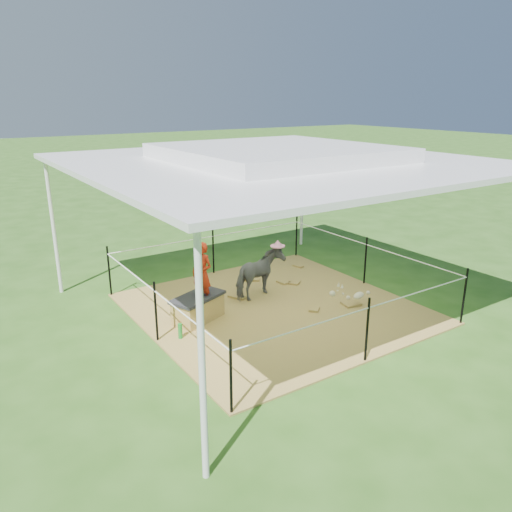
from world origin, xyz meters
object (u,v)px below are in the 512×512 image
picnic_table_near (184,203)px  picnic_table_far (241,189)px  trash_barrel (236,200)px  pony (260,274)px  distant_person (186,198)px  foal (359,294)px  woman (202,268)px  straw_bale (198,309)px  green_bottle (180,331)px

picnic_table_near → picnic_table_far: bearing=-3.1°
trash_barrel → picnic_table_far: bearing=54.5°
pony → trash_barrel: (3.26, 6.18, 0.01)m
distant_person → pony: bearing=96.1°
picnic_table_far → foal: bearing=-75.2°
woman → foal: size_ratio=1.27×
woman → pony: (1.35, 0.28, -0.47)m
woman → trash_barrel: (4.61, 6.46, -0.46)m
straw_bale → green_bottle: 0.71m
straw_bale → distant_person: (3.33, 7.28, 0.35)m
trash_barrel → distant_person: bearing=149.4°
pony → woman: bearing=83.6°
foal → picnic_table_far: bearing=51.5°
trash_barrel → picnic_table_far: size_ratio=0.54×
woman → pony: bearing=80.2°
woman → picnic_table_near: size_ratio=0.60×
foal → woman: bearing=138.9°
trash_barrel → distant_person: size_ratio=0.85×
straw_bale → green_bottle: (-0.55, -0.45, -0.07)m
woman → trash_barrel: woman is taller
pony → picnic_table_near: bearing=-32.9°
woman → distant_person: woman is taller
straw_bale → distant_person: 8.01m
straw_bale → picnic_table_far: size_ratio=0.48×
green_bottle → picnic_table_far: (6.77, 9.02, 0.23)m
straw_bale → foal: size_ratio=1.05×
woman → trash_barrel: size_ratio=1.08×
pony → picnic_table_far: 9.57m
woman → green_bottle: size_ratio=4.32×
pony → picnic_table_near: size_ratio=0.60×
pony → distant_person: bearing=-33.1°
distant_person → woman: bearing=87.2°
trash_barrel → picnic_table_far: (1.51, 2.11, -0.11)m
straw_bale → picnic_table_far: (6.22, 8.57, 0.16)m
green_bottle → picnic_table_far: bearing=53.1°
straw_bale → trash_barrel: size_ratio=0.90×
green_bottle → picnic_table_near: picnic_table_near is taller
foal → picnic_table_near: picnic_table_near is taller
foal → picnic_table_far: size_ratio=0.46×
straw_bale → distant_person: size_ratio=0.77×
straw_bale → picnic_table_near: picnic_table_near is taller
pony → distant_person: 7.25m
picnic_table_near → distant_person: bearing=-119.8°
woman → distant_person: bearing=134.6°
trash_barrel → straw_bale: bearing=-126.1°
pony → foal: bearing=-155.8°
woman → green_bottle: bearing=-76.8°
picnic_table_far → green_bottle: bearing=-92.0°
trash_barrel → picnic_table_far: 2.59m
woman → green_bottle: woman is taller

